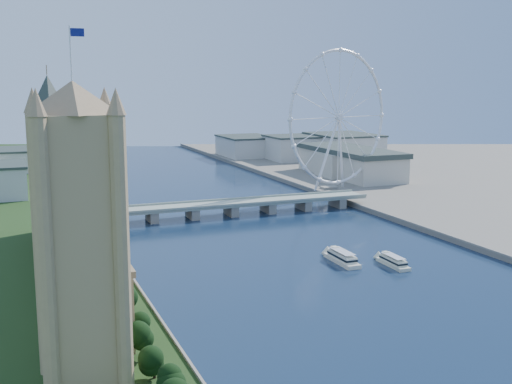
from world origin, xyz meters
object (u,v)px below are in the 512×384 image
tour_boat_near (342,263)px  tour_boat_far (393,266)px  victoria_tower (79,226)px  london_eye (339,118)px

tour_boat_near → tour_boat_far: 27.59m
victoria_tower → tour_boat_far: size_ratio=3.97×
tour_boat_near → tour_boat_far: (22.84, -15.47, 0.00)m
victoria_tower → tour_boat_far: victoria_tower is taller
tour_boat_near → tour_boat_far: tour_boat_near is taller
victoria_tower → tour_boat_near: (149.69, 100.77, -54.49)m
victoria_tower → london_eye: 393.99m
london_eye → tour_boat_near: 235.30m
london_eye → tour_boat_far: bearing=-111.0°
victoria_tower → tour_boat_far: bearing=26.3°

